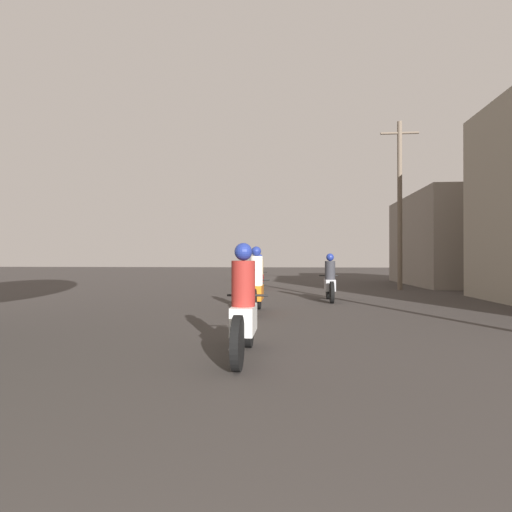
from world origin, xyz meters
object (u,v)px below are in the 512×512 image
motorcycle_white (244,311)px  building_right_far (459,240)px  motorcycle_red (260,275)px  utility_pole_far (400,202)px  motorcycle_silver (330,282)px  motorcycle_orange (256,287)px

motorcycle_white → building_right_far: size_ratio=0.26×
motorcycle_white → motorcycle_red: (-0.75, 12.26, -0.02)m
utility_pole_far → motorcycle_red: bearing=179.4°
motorcycle_silver → motorcycle_red: size_ratio=1.00×
motorcycle_silver → utility_pole_far: size_ratio=0.27×
motorcycle_orange → motorcycle_red: (-0.54, 7.83, -0.04)m
motorcycle_orange → motorcycle_red: 7.85m
motorcycle_silver → motorcycle_red: 5.55m
motorcycle_white → utility_pole_far: 13.66m
motorcycle_orange → motorcycle_silver: (2.07, 2.93, -0.04)m
motorcycle_white → building_right_far: bearing=60.6°
motorcycle_white → motorcycle_red: 12.28m
motorcycle_red → motorcycle_orange: bearing=-91.0°
motorcycle_red → utility_pole_far: (6.04, -0.06, 3.17)m
motorcycle_silver → building_right_far: building_right_far is taller
motorcycle_silver → building_right_far: bearing=45.1°
motorcycle_orange → utility_pole_far: 10.02m
building_right_far → utility_pole_far: bearing=-137.4°
motorcycle_red → utility_pole_far: size_ratio=0.27×
utility_pole_far → motorcycle_orange: bearing=-125.3°
motorcycle_white → motorcycle_orange: motorcycle_orange is taller
motorcycle_silver → building_right_far: (7.34, 8.43, 1.67)m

